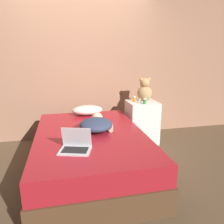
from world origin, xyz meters
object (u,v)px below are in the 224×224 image
bottle_orange (134,99)px  bottle_green (145,101)px  laptop (76,145)px  bottle_clear (140,101)px  person_lying (97,124)px  pillow (87,110)px  teddy_bear (145,91)px

bottle_orange → bottle_green: 0.23m
laptop → bottle_clear: bottle_clear is taller
laptop → bottle_orange: bottle_orange is taller
person_lying → bottle_clear: bearing=48.1°
pillow → bottle_clear: (0.84, -0.16, 0.14)m
pillow → bottle_orange: (0.79, -0.03, 0.15)m
laptop → bottle_green: (1.17, 1.10, 0.18)m
teddy_bear → bottle_clear: (-0.14, -0.17, -0.14)m
bottle_orange → bottle_green: bearing=-62.3°
bottle_orange → laptop: bearing=-129.0°
person_lying → pillow: bearing=104.3°
pillow → teddy_bear: teddy_bear is taller
pillow → laptop: bearing=-101.5°
person_lying → teddy_bear: size_ratio=1.65×
bottle_orange → bottle_green: size_ratio=0.97×
laptop → bottle_orange: (1.06, 1.31, 0.18)m
teddy_bear → bottle_clear: 0.26m
laptop → bottle_green: size_ratio=3.92×
person_lying → laptop: size_ratio=1.78×
bottle_orange → person_lying: bearing=-136.0°
laptop → bottle_green: bearing=60.4°
bottle_green → bottle_clear: bearing=127.3°
bottle_orange → bottle_clear: bottle_orange is taller
bottle_orange → bottle_green: bottle_green is taller
pillow → bottle_green: bearing=-14.6°
pillow → person_lying: size_ratio=0.76×
bottle_green → bottle_clear: size_ratio=1.37×
pillow → bottle_green: bottle_green is taller
bottle_green → person_lying: bearing=-148.8°
pillow → person_lying: (0.04, -0.75, 0.00)m
person_lying → bottle_clear: 1.01m
laptop → pillow: bearing=95.5°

